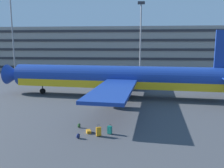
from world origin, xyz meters
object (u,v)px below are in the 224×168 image
(suitcase_large, at_px, (110,130))
(suitcase_teal, at_px, (89,131))
(airliner, at_px, (120,78))
(backpack_orange, at_px, (78,136))
(suitcase_small, at_px, (99,131))
(backpack_upright, at_px, (79,126))

(suitcase_large, distance_m, suitcase_teal, 2.01)
(airliner, height_order, backpack_orange, airliner)
(suitcase_teal, xyz_separation_m, backpack_orange, (-0.68, -1.36, 0.08))
(suitcase_teal, bearing_deg, airliner, 82.22)
(suitcase_small, bearing_deg, airliner, 86.31)
(suitcase_teal, height_order, backpack_orange, backpack_orange)
(backpack_upright, relative_size, backpack_orange, 0.99)
(suitcase_teal, distance_m, backpack_orange, 1.52)
(airliner, bearing_deg, suitcase_large, -90.36)
(suitcase_large, distance_m, suitcase_small, 1.12)
(suitcase_large, xyz_separation_m, backpack_upright, (-3.19, 1.35, -0.20))
(suitcase_large, bearing_deg, backpack_orange, -155.03)
(suitcase_small, relative_size, backpack_upright, 2.19)
(airliner, height_order, suitcase_small, airliner)
(backpack_orange, bearing_deg, backpack_upright, 101.32)
(airliner, relative_size, suitcase_small, 37.08)
(backpack_orange, bearing_deg, suitcase_teal, 63.46)
(airliner, xyz_separation_m, suitcase_small, (-1.03, -15.98, -2.53))
(airliner, height_order, backpack_upright, airliner)
(suitcase_large, xyz_separation_m, suitcase_teal, (-1.99, 0.12, -0.27))
(suitcase_teal, distance_m, suitcase_small, 1.32)
(suitcase_teal, bearing_deg, suitcase_large, -3.44)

